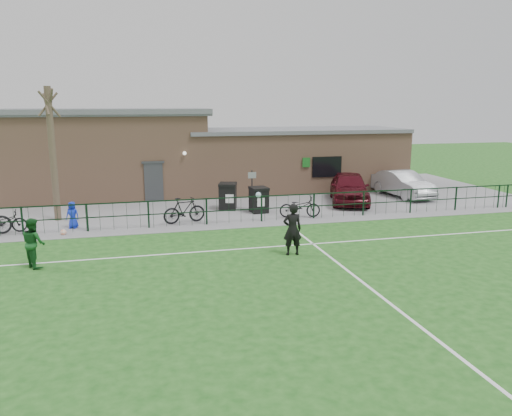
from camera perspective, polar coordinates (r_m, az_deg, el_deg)
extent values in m
plane|color=#1B4E17|center=(15.00, 4.63, -8.74)|extent=(90.00, 90.00, 0.00)
cube|color=slate|center=(27.68, -4.22, 0.93)|extent=(34.00, 13.00, 0.02)
cube|color=white|center=(22.21, -1.73, -1.82)|extent=(28.00, 0.10, 0.01)
cube|color=white|center=(18.64, 0.74, -4.52)|extent=(28.00, 0.10, 0.01)
cube|color=white|center=(15.72, 11.64, -7.95)|extent=(0.10, 16.00, 0.01)
cube|color=black|center=(22.26, -1.85, -0.21)|extent=(28.00, 0.10, 1.20)
cylinder|color=#4B3C2E|center=(24.15, -22.21, 5.64)|extent=(0.30, 0.30, 6.00)
cube|color=black|center=(25.10, -3.24, 1.27)|extent=(1.05, 1.13, 1.24)
cube|color=black|center=(24.36, 0.32, 0.85)|extent=(0.84, 0.93, 1.16)
cylinder|color=black|center=(24.78, -0.46, 2.04)|extent=(0.06, 0.06, 2.00)
imported|color=#490D16|center=(27.16, 10.61, 2.31)|extent=(3.44, 5.15, 1.63)
imported|color=#A0A3A7|center=(29.68, 16.41, 2.67)|extent=(2.00, 4.56, 1.46)
imported|color=black|center=(22.97, -26.88, -1.43)|extent=(1.83, 0.82, 0.93)
imported|color=black|center=(22.41, -8.20, -0.24)|extent=(2.01, 0.98, 1.16)
imported|color=black|center=(23.39, 5.04, 0.15)|extent=(2.00, 0.99, 1.00)
imported|color=#152ECB|center=(22.67, -20.23, -0.74)|extent=(0.65, 0.53, 1.15)
imported|color=black|center=(17.57, 4.18, -2.45)|extent=(0.69, 0.47, 1.85)
sphere|color=white|center=(19.92, 0.27, 1.53)|extent=(0.22, 0.22, 0.22)
imported|color=#164F1E|center=(17.80, -24.07, -3.65)|extent=(0.96, 1.01, 1.64)
sphere|color=white|center=(21.77, -21.15, -2.60)|extent=(0.24, 0.24, 0.24)
cube|color=tan|center=(30.34, -5.23, 5.21)|extent=(24.00, 5.00, 3.50)
cube|color=tan|center=(29.86, -17.39, 9.14)|extent=(11.52, 5.00, 1.20)
cube|color=#595C61|center=(29.84, -17.48, 10.52)|extent=(12.02, 5.40, 0.28)
cube|color=#595C61|center=(31.40, 4.38, 8.84)|extent=(13.44, 5.30, 0.22)
cube|color=#383A3D|center=(27.61, -11.61, 2.88)|extent=(1.00, 0.08, 2.10)
cube|color=black|center=(29.63, 8.10, 4.69)|extent=(1.80, 0.08, 1.20)
cube|color=#19661E|center=(29.09, 5.77, 5.21)|extent=(0.45, 0.04, 0.55)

